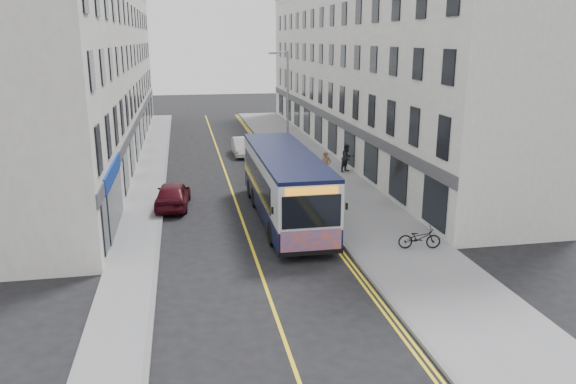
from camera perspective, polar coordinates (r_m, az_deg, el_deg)
name	(u,v)px	position (r m, az deg, el deg)	size (l,w,h in m)	color
ground	(251,246)	(24.71, -3.74, -5.50)	(140.00, 140.00, 0.00)	black
pavement_east	(323,175)	(37.10, 3.57, 1.72)	(4.50, 64.00, 0.12)	gray
pavement_west	(148,183)	(36.08, -14.03, 0.89)	(2.00, 64.00, 0.12)	gray
kerb_east	(290,177)	(36.62, 0.16, 1.58)	(0.18, 64.00, 0.13)	slate
kerb_west	(164,182)	(36.03, -12.44, 0.98)	(0.18, 64.00, 0.13)	slate
road_centre_line	(228,180)	(36.12, -6.09, 1.19)	(0.12, 64.00, 0.01)	yellow
road_dbl_yellow_inner	(283,178)	(36.56, -0.54, 1.45)	(0.10, 64.00, 0.01)	yellow
road_dbl_yellow_outer	(286,178)	(36.59, -0.23, 1.47)	(0.10, 64.00, 0.01)	yellow
terrace_east	(361,68)	(46.23, 7.38, 12.39)	(6.00, 46.00, 13.00)	white
terrace_west	(93,71)	(44.45, -19.23, 11.57)	(6.00, 46.00, 13.00)	white
streetlamp	(286,107)	(37.83, -0.16, 8.67)	(1.32, 0.18, 8.00)	gray
city_bus	(285,183)	(27.75, -0.33, 0.92)	(2.74, 11.74, 3.41)	black
bicycle	(419,238)	(24.55, 13.21, -4.55)	(0.63, 1.80, 0.95)	black
pedestrian_near	(326,166)	(35.24, 3.87, 2.64)	(0.68, 0.45, 1.86)	#915F42
pedestrian_far	(347,158)	(37.79, 6.00, 3.47)	(0.91, 0.71, 1.87)	black
car_white	(243,147)	(43.75, -4.62, 4.62)	(1.44, 4.12, 1.36)	silver
car_maroon	(173,195)	(30.59, -11.62, -0.25)	(1.70, 4.22, 1.44)	#450B15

